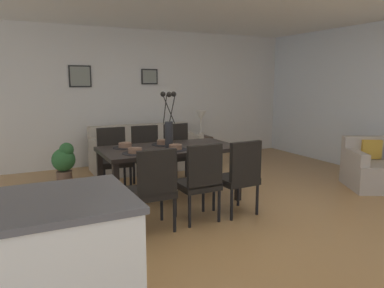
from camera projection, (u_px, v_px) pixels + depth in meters
name	position (u px, v px, depth m)	size (l,w,h in m)	color
ground_plane	(204.00, 213.00, 4.55)	(9.00, 9.00, 0.00)	#A87A47
back_wall_panel	(126.00, 97.00, 7.20)	(9.00, 0.10, 2.60)	silver
side_window_wall	(381.00, 99.00, 6.29)	(0.10, 6.30, 2.60)	white
dining_table	(169.00, 153.00, 4.92)	(1.80, 0.94, 0.74)	black
dining_chair_near_left	(154.00, 186.00, 3.91)	(0.44, 0.44, 0.92)	black
dining_chair_near_right	(113.00, 156.00, 5.49)	(0.46, 0.46, 0.92)	black
dining_chair_far_left	(200.00, 179.00, 4.19)	(0.44, 0.44, 0.92)	black
dining_chair_far_right	(147.00, 153.00, 5.72)	(0.45, 0.45, 0.92)	black
dining_chair_mid_left	(240.00, 174.00, 4.41)	(0.46, 0.46, 0.92)	black
dining_chair_mid_right	(179.00, 149.00, 5.98)	(0.46, 0.46, 0.92)	black
centerpiece_vase	(169.00, 126.00, 4.86)	(0.21, 0.23, 0.73)	#232326
placemat_near_left	(135.00, 153.00, 4.48)	(0.32, 0.32, 0.01)	black
bowl_near_left	(135.00, 150.00, 4.48)	(0.17, 0.17, 0.07)	brown
placemat_near_right	(125.00, 148.00, 4.86)	(0.32, 0.32, 0.01)	black
bowl_near_right	(125.00, 145.00, 4.85)	(0.17, 0.17, 0.07)	brown
placemat_far_left	(175.00, 149.00, 4.72)	(0.32, 0.32, 0.01)	black
bowl_far_left	(175.00, 147.00, 4.71)	(0.17, 0.17, 0.07)	brown
placemat_far_right	(163.00, 144.00, 5.09)	(0.32, 0.32, 0.01)	black
bowl_far_right	(163.00, 142.00, 5.09)	(0.17, 0.17, 0.07)	brown
sofa	(146.00, 154.00, 6.80)	(1.95, 0.84, 0.80)	#B2A899
side_table	(201.00, 149.00, 7.38)	(0.36, 0.36, 0.52)	#3D2D23
table_lamp	(201.00, 118.00, 7.27)	(0.22, 0.22, 0.51)	beige
armchair	(375.00, 169.00, 5.60)	(1.08, 1.08, 0.75)	#ADA399
kitchen_island	(16.00, 278.00, 2.17)	(1.40, 0.82, 0.92)	silver
framed_picture_left	(80.00, 76.00, 6.69)	(0.40, 0.03, 0.39)	black
framed_picture_center	(150.00, 77.00, 7.28)	(0.33, 0.03, 0.30)	black
potted_plant	(64.00, 162.00, 5.73)	(0.36, 0.36, 0.67)	brown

